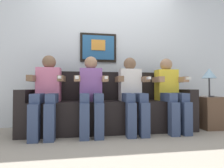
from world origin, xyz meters
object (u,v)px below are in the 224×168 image
(person_right_center, at_px, (132,91))
(spare_remote_on_table, at_px, (205,96))
(person_rightmost, at_px, (170,90))
(person_left_center, at_px, (91,91))
(table_lamp, at_px, (209,75))
(person_leftmost, at_px, (47,91))
(side_table_right, at_px, (210,112))
(couch, at_px, (110,110))

(person_right_center, height_order, spare_remote_on_table, person_right_center)
(person_right_center, bearing_deg, spare_remote_on_table, 2.72)
(person_rightmost, xyz_separation_m, spare_remote_on_table, (0.63, 0.06, -0.10))
(person_left_center, bearing_deg, table_lamp, 1.14)
(person_leftmost, xyz_separation_m, spare_remote_on_table, (2.41, 0.06, -0.10))
(person_left_center, xyz_separation_m, spare_remote_on_table, (1.82, 0.06, -0.10))
(spare_remote_on_table, bearing_deg, person_leftmost, -178.62)
(side_table_right, bearing_deg, table_lamp, -139.55)
(couch, bearing_deg, person_right_center, -29.50)
(couch, relative_size, spare_remote_on_table, 19.44)
(person_rightmost, relative_size, side_table_right, 2.22)
(person_rightmost, bearing_deg, person_leftmost, 180.00)
(table_lamp, bearing_deg, person_leftmost, -179.15)
(person_leftmost, bearing_deg, person_left_center, -0.04)
(spare_remote_on_table, bearing_deg, person_right_center, -177.28)
(person_leftmost, height_order, person_right_center, same)
(couch, distance_m, person_leftmost, 0.95)
(side_table_right, bearing_deg, person_leftmost, -178.60)
(person_leftmost, relative_size, person_left_center, 1.00)
(person_right_center, height_order, side_table_right, person_right_center)
(person_leftmost, height_order, spare_remote_on_table, person_leftmost)
(person_left_center, bearing_deg, couch, 29.60)
(person_right_center, distance_m, spare_remote_on_table, 1.23)
(person_rightmost, distance_m, table_lamp, 0.74)
(person_left_center, distance_m, table_lamp, 1.90)
(side_table_right, xyz_separation_m, table_lamp, (-0.03, -0.02, 0.61))
(couch, xyz_separation_m, spare_remote_on_table, (1.52, -0.11, 0.20))
(person_rightmost, relative_size, spare_remote_on_table, 8.54)
(couch, height_order, table_lamp, table_lamp)
(side_table_right, height_order, table_lamp, table_lamp)
(spare_remote_on_table, bearing_deg, table_lamp, -17.48)
(person_leftmost, distance_m, person_rightmost, 1.79)
(spare_remote_on_table, bearing_deg, couch, 175.84)
(person_leftmost, relative_size, person_right_center, 1.00)
(side_table_right, bearing_deg, person_right_center, -177.34)
(side_table_right, bearing_deg, person_left_center, -178.16)
(person_right_center, xyz_separation_m, spare_remote_on_table, (1.22, 0.06, -0.10))
(person_rightmost, bearing_deg, couch, 169.31)
(person_rightmost, height_order, side_table_right, person_rightmost)
(table_lamp, distance_m, spare_remote_on_table, 0.36)
(couch, bearing_deg, side_table_right, -3.81)
(person_right_center, relative_size, side_table_right, 2.22)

